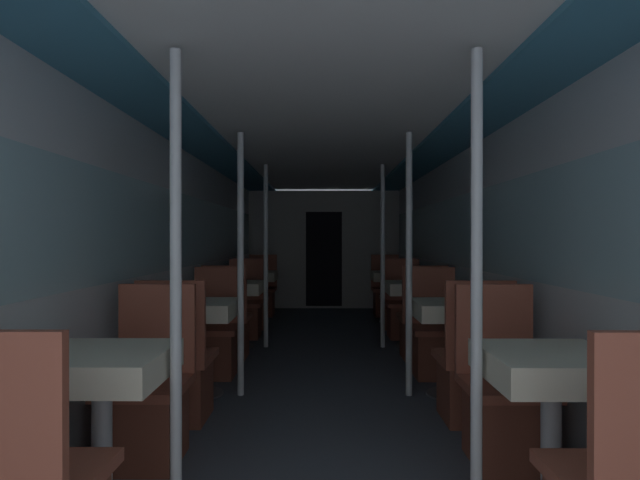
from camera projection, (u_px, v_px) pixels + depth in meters
name	position (u px, v px, depth m)	size (l,w,h in m)	color
wall_left	(188.00, 254.00, 4.97)	(0.05, 10.10, 2.09)	silver
wall_right	(462.00, 254.00, 4.95)	(0.05, 10.10, 2.09)	silver
ceiling_panel	(324.00, 149.00, 4.96)	(2.73, 10.10, 0.07)	white
bulkhead_far	(324.00, 250.00, 8.88)	(2.68, 0.09, 2.09)	#A8A8A3
dining_table_left_0	(102.00, 377.00, 2.22)	(0.57, 0.57, 0.75)	#4C4C51
chair_left_far_0	(147.00, 409.00, 2.79)	(0.45, 0.45, 0.98)	brown
support_pole_left_0	(176.00, 284.00, 2.22)	(0.05, 0.05, 2.09)	silver
dining_table_left_1	(199.00, 316.00, 3.97)	(0.57, 0.57, 0.75)	#4C4C51
chair_left_near_1	(178.00, 378.00, 3.40)	(0.45, 0.45, 0.98)	brown
chair_left_far_1	(215.00, 343.00, 4.53)	(0.45, 0.45, 0.98)	brown
support_pole_left_1	(241.00, 264.00, 3.96)	(0.05, 0.05, 2.09)	silver
dining_table_left_2	(237.00, 292.00, 5.71)	(0.57, 0.57, 0.75)	#4C4C51
chair_left_near_2	(227.00, 331.00, 5.14)	(0.45, 0.45, 0.98)	brown
chair_left_far_2	(245.00, 314.00, 6.28)	(0.45, 0.45, 0.98)	brown
support_pole_left_2	(266.00, 256.00, 5.70)	(0.05, 0.05, 2.09)	silver
dining_table_left_3	(257.00, 279.00, 7.45)	(0.57, 0.57, 0.75)	#4C4C51
chair_left_near_3	(252.00, 307.00, 6.89)	(0.45, 0.45, 0.98)	brown
chair_left_far_3	(262.00, 297.00, 8.02)	(0.45, 0.45, 0.98)	brown
dining_table_right_0	(551.00, 378.00, 2.21)	(0.57, 0.57, 0.75)	#4C4C51
chair_right_far_0	(505.00, 410.00, 2.78)	(0.45, 0.45, 0.98)	brown
support_pole_right_0	(477.00, 284.00, 2.21)	(0.05, 0.05, 2.09)	silver
dining_table_right_1	(451.00, 316.00, 3.95)	(0.57, 0.57, 0.75)	#4C4C51
chair_right_near_1	(472.00, 379.00, 3.39)	(0.45, 0.45, 0.98)	brown
chair_right_far_1	(435.00, 344.00, 4.52)	(0.45, 0.45, 0.98)	brown
support_pole_right_1	(409.00, 264.00, 3.95)	(0.05, 0.05, 2.09)	silver
dining_table_right_2	(412.00, 292.00, 5.70)	(0.57, 0.57, 0.75)	#4C4C51
chair_right_near_2	(421.00, 331.00, 5.13)	(0.45, 0.45, 0.98)	brown
chair_right_far_2	(404.00, 314.00, 6.26)	(0.45, 0.45, 0.98)	brown
support_pole_right_2	(383.00, 256.00, 5.70)	(0.05, 0.05, 2.09)	silver
dining_table_right_3	(391.00, 280.00, 7.44)	(0.57, 0.57, 0.75)	#4C4C51
chair_right_near_3	(397.00, 307.00, 6.87)	(0.45, 0.45, 0.98)	brown
chair_right_far_3	(386.00, 298.00, 8.01)	(0.45, 0.45, 0.98)	brown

